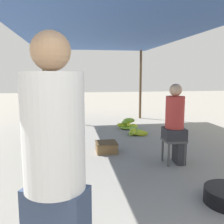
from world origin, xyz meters
TOP-DOWN VIEW (x-y plane):
  - canopy_post_back_left at (-1.56, 7.09)m, footprint 0.08×0.08m
  - canopy_post_back_right at (1.56, 7.09)m, footprint 0.08×0.08m
  - canopy_tarp at (0.00, 3.69)m, footprint 3.51×7.19m
  - vendor_foreground at (-0.83, 0.46)m, footprint 0.48×0.48m
  - stool at (0.92, 2.78)m, footprint 0.34×0.34m
  - vendor_seated at (0.94, 2.78)m, footprint 0.37×0.37m
  - banana_pile_left_0 at (-1.05, 2.18)m, footprint 0.55×0.39m
  - banana_pile_left_1 at (-0.83, 5.65)m, footprint 0.50×0.36m
  - banana_pile_left_2 at (-1.23, 3.69)m, footprint 0.59×0.51m
  - banana_pile_left_3 at (-1.08, 6.51)m, footprint 0.51×0.39m
  - banana_pile_right_0 at (0.81, 4.80)m, footprint 0.49×0.47m
  - banana_pile_right_1 at (0.77, 5.51)m, footprint 0.58×0.43m
  - crate_near at (-0.09, 3.56)m, footprint 0.40×0.40m

SIDE VIEW (x-z plane):
  - banana_pile_right_0 at x=0.81m, z-range -0.02..0.16m
  - banana_pile_left_0 at x=-1.05m, z-range -0.03..0.17m
  - banana_pile_left_3 at x=-1.08m, z-range -0.01..0.16m
  - banana_pile_left_1 at x=-0.83m, z-range -0.02..0.18m
  - banana_pile_left_2 at x=-1.23m, z-range -0.07..0.24m
  - crate_near at x=-0.09m, z-range 0.00..0.19m
  - banana_pile_right_1 at x=0.77m, z-range -0.05..0.25m
  - stool at x=0.92m, z-range 0.13..0.54m
  - vendor_seated at x=0.94m, z-range 0.03..1.34m
  - vendor_foreground at x=-0.83m, z-range 0.03..1.73m
  - canopy_post_back_left at x=-1.56m, z-range 0.00..2.25m
  - canopy_post_back_right at x=1.56m, z-range 0.00..2.25m
  - canopy_tarp at x=0.00m, z-range 2.25..2.29m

